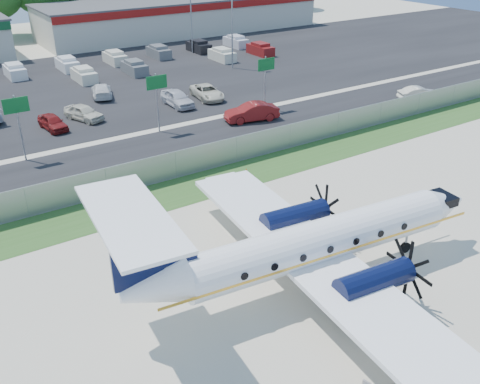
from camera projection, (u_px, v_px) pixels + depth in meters
ground at (306, 278)px, 26.84m from camera, size 170.00×170.00×0.00m
grass_verge at (191, 189)px, 35.76m from camera, size 170.00×4.00×0.02m
access_road at (147, 154)px, 40.96m from camera, size 170.00×8.00×0.02m
parking_lot at (64, 90)px, 56.58m from camera, size 170.00×32.00×0.02m
perimeter_fence at (176, 165)px, 36.79m from camera, size 120.00×0.06×1.99m
building_east at (182, 15)px, 84.50m from camera, size 44.40×12.40×5.24m
sign_left at (17, 114)px, 38.31m from camera, size 1.80×0.26×5.00m
sign_mid at (157, 90)px, 43.71m from camera, size 1.80×0.26×5.00m
sign_right at (266, 72)px, 49.10m from camera, size 1.80×0.26×5.00m
light_pole_ne at (232, 24)px, 62.54m from camera, size 0.90×0.35×9.09m
light_pole_se at (191, 13)px, 69.97m from camera, size 0.90×0.35×9.09m
aircraft at (312, 243)px, 25.30m from camera, size 20.00×19.69×6.15m
cone_nose at (427, 201)px, 33.66m from camera, size 0.41×0.41×0.59m
cone_port_wing at (384, 331)px, 22.94m from camera, size 0.44×0.44×0.62m
cone_starboard_wing at (246, 172)px, 37.48m from camera, size 0.40×0.40×0.57m
road_car_mid at (252, 121)px, 47.90m from camera, size 5.07×2.70×1.59m
road_car_east at (419, 101)px, 53.17m from camera, size 4.43×3.05×1.38m
parked_car_b at (54, 129)px, 45.90m from camera, size 1.96×3.93×1.29m
parked_car_c at (85, 120)px, 48.07m from camera, size 3.03×4.39×1.39m
parked_car_d at (178, 106)px, 51.72m from camera, size 1.84×4.54×1.55m
parked_car_e at (207, 99)px, 53.83m from camera, size 2.84×5.09×1.35m
parked_car_g at (102, 97)px, 54.36m from camera, size 3.14×4.96×1.34m
far_parking_rows at (50, 79)px, 60.31m from camera, size 56.00×10.00×1.60m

